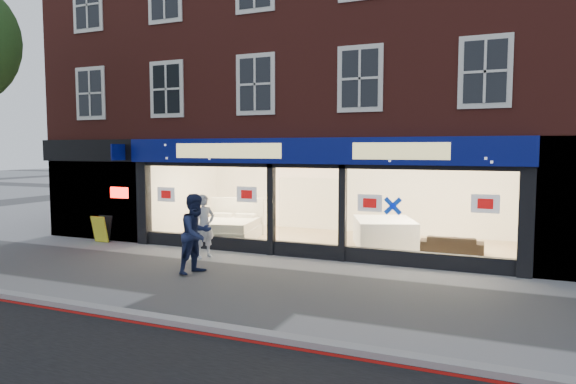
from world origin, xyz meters
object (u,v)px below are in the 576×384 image
Objects in this scene: pedestrian_blue at (196,234)px; a_board at (102,229)px; pedestrian_grey at (204,226)px; mattress_stack at (384,233)px; display_bed at (229,228)px; sofa at (452,245)px.

a_board is at bearing 77.43° from pedestrian_blue.
pedestrian_grey reaches higher than a_board.
pedestrian_blue is at bearing -127.37° from mattress_stack.
mattress_stack is 1.45× the size of pedestrian_grey.
pedestrian_blue is (-3.54, -4.64, 0.45)m from mattress_stack.
display_bed is at bearing 24.84° from a_board.
pedestrian_blue reaches higher than a_board.
mattress_stack is (4.93, 0.65, 0.06)m from display_bed.
mattress_stack is at bearing -25.51° from pedestrian_blue.
pedestrian_blue reaches higher than pedestrian_grey.
mattress_stack reaches higher than a_board.
sofa is at bearing 11.75° from a_board.
mattress_stack reaches higher than sofa.
display_bed is at bearing 37.75° from pedestrian_grey.
pedestrian_blue reaches higher than display_bed.
display_bed is 1.31× the size of pedestrian_blue.
pedestrian_blue is (1.39, -3.98, 0.52)m from display_bed.
a_board is (-3.73, -1.66, -0.02)m from display_bed.
sofa is 0.88× the size of pedestrian_blue.
display_bed is 2.47m from pedestrian_grey.
pedestrian_grey is (0.58, -2.36, 0.43)m from display_bed.
pedestrian_grey is at bearing 38.14° from pedestrian_blue.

